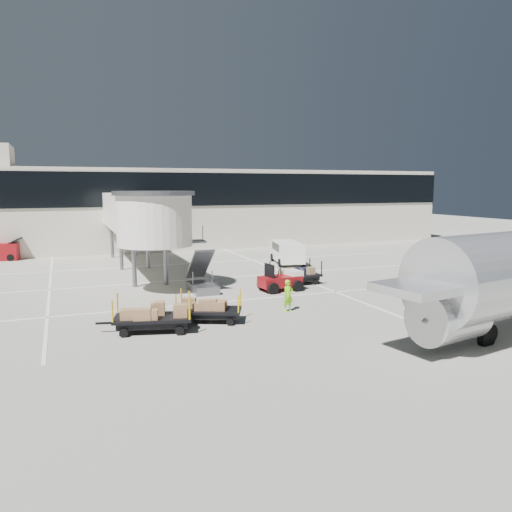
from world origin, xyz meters
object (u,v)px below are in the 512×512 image
Objects in this scene: ground_worker at (288,296)px; minivan at (287,251)px; baggage_tug at (281,281)px; box_cart_near at (211,310)px; suitcase_cart at (295,276)px; box_cart_far at (157,318)px.

ground_worker is 15.85m from minivan.
baggage_tug reaches higher than box_cart_near.
suitcase_cart is 0.94× the size of box_cart_far.
ground_worker is at bearing 22.96° from box_cart_far.
ground_worker is (-3.38, -6.17, 0.29)m from suitcase_cart.
box_cart_near is at bearing 27.49° from box_cart_far.
baggage_tug is 7.94m from box_cart_near.
box_cart_near is 4.24m from ground_worker.
minivan reaches higher than baggage_tug.
minivan is (6.62, 14.40, 0.25)m from ground_worker.
minivan is at bearing 63.58° from suitcase_cart.
baggage_tug reaches higher than ground_worker.
baggage_tug is 1.65× the size of ground_worker.
baggage_tug is 0.68× the size of suitcase_cart.
baggage_tug reaches higher than box_cart_far.
box_cart_far is at bearing -118.79° from minivan.
ground_worker is at bearing -123.68° from suitcase_cart.
minivan reaches higher than suitcase_cart.
ground_worker is at bearing 29.58° from box_cart_near.
ground_worker reaches higher than suitcase_cart.
minivan is at bearing 62.84° from box_cart_far.
baggage_tug is at bearing 55.51° from ground_worker.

